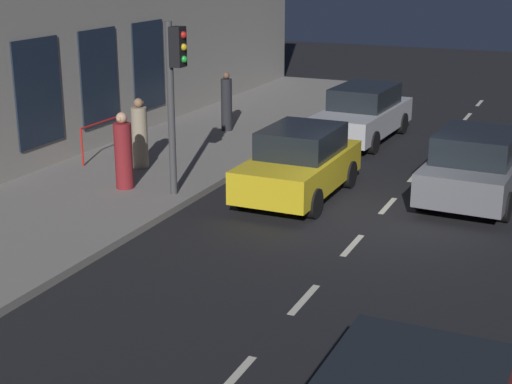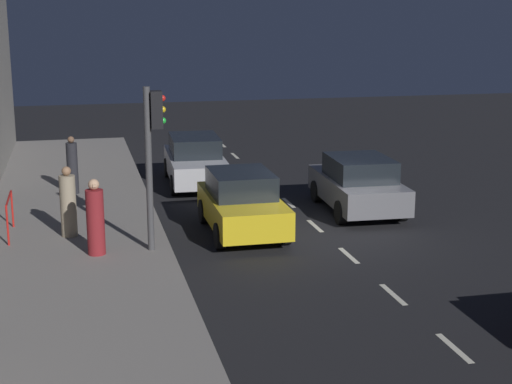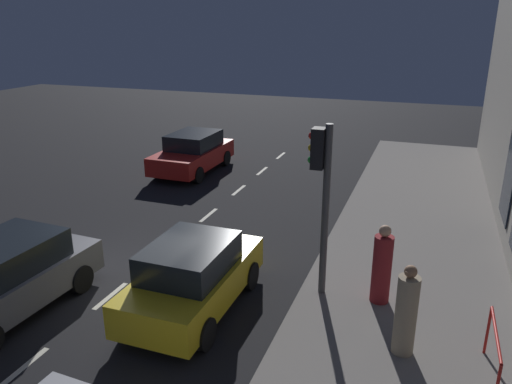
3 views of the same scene
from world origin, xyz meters
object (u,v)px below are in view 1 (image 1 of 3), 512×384
Objects in this scene: traffic_light at (175,81)px; pedestrian_0 at (123,154)px; parked_car_3 at (476,166)px; pedestrian_2 at (227,103)px; parked_car_1 at (299,163)px; parked_car_2 at (363,113)px; pedestrian_1 at (140,136)px.

traffic_light is 2.15× the size of pedestrian_0.
parked_car_3 is at bearing -164.89° from pedestrian_0.
parked_car_3 is 2.35× the size of pedestrian_2.
parked_car_2 is (0.28, -5.88, 0.00)m from parked_car_1.
pedestrian_2 is at bearing 17.85° from parked_car_2.
pedestrian_1 reaches higher than parked_car_3.
parked_car_1 is 3.91m from parked_car_3.
pedestrian_2 is at bearing 158.82° from parked_car_3.
parked_car_3 is at bearing -155.33° from traffic_light.
pedestrian_1 is (4.30, -0.21, 0.16)m from parked_car_1.
parked_car_2 is at bearing 83.97° from pedestrian_1.
parked_car_2 is 8.08m from pedestrian_0.
parked_car_1 is 2.20× the size of pedestrian_2.
pedestrian_1 is 1.00× the size of pedestrian_2.
traffic_light is 7.78m from parked_car_2.
traffic_light is at bearing 176.52° from pedestrian_0.
pedestrian_2 is (4.18, -4.83, 0.18)m from parked_car_1.
parked_car_1 is 2.21× the size of pedestrian_1.
traffic_light is at bearing 30.75° from parked_car_1.
pedestrian_0 reaches higher than parked_car_2.
pedestrian_0 is at bearing 67.68° from parked_car_2.
pedestrian_1 is at bearing -39.04° from traffic_light.
pedestrian_1 is at bearing -2.34° from parked_car_1.
traffic_light reaches higher than pedestrian_0.
traffic_light is 0.92× the size of parked_car_3.
parked_car_1 and parked_car_2 have the same top height.
traffic_light is at bearing -9.74° from pedestrian_1.
traffic_light is 2.20m from pedestrian_0.
pedestrian_2 reaches higher than parked_car_1.
parked_car_2 is 2.56× the size of pedestrian_2.
parked_car_1 is 0.94× the size of parked_car_3.
traffic_light is 0.98× the size of parked_car_1.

